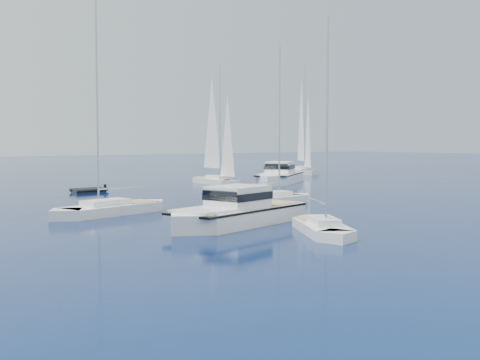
% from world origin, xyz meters
% --- Properties ---
extents(motor_cruiser_centre, '(12.83, 6.91, 3.22)m').
position_xyz_m(motor_cruiser_centre, '(-9.27, 16.99, 0.00)').
color(motor_cruiser_centre, silver).
rests_on(motor_cruiser_centre, ground).
extents(motor_cruiser_distant, '(13.17, 11.35, 3.52)m').
position_xyz_m(motor_cruiser_distant, '(17.89, 44.71, 0.00)').
color(motor_cruiser_distant, white).
rests_on(motor_cruiser_distant, ground).
extents(sailboat_fore, '(6.30, 8.76, 12.90)m').
position_xyz_m(sailboat_fore, '(-7.17, 11.23, 0.00)').
color(sailboat_fore, silver).
rests_on(sailboat_fore, ground).
extents(sailboat_mid_l, '(11.34, 5.53, 16.13)m').
position_xyz_m(sailboat_mid_l, '(-13.37, 27.05, 0.00)').
color(sailboat_mid_l, silver).
rests_on(sailboat_mid_l, ground).
extents(sailboat_centre, '(9.77, 3.20, 14.12)m').
position_xyz_m(sailboat_centre, '(0.99, 25.83, 0.00)').
color(sailboat_centre, white).
rests_on(sailboat_centre, ground).
extents(sailboat_sails_r, '(3.37, 10.60, 15.36)m').
position_xyz_m(sailboat_sails_r, '(10.53, 48.40, 0.00)').
color(sailboat_sails_r, silver).
rests_on(sailboat_sails_r, ground).
extents(sailboat_sails_far, '(8.76, 12.48, 18.28)m').
position_xyz_m(sailboat_sails_far, '(35.58, 59.64, 0.00)').
color(sailboat_sails_far, silver).
rests_on(sailboat_sails_far, ground).
extents(tender_yellow, '(3.24, 4.54, 0.95)m').
position_xyz_m(tender_yellow, '(-2.13, 23.47, 0.00)').
color(tender_yellow, gold).
rests_on(tender_yellow, ground).
extents(tender_grey_far, '(4.10, 2.56, 0.95)m').
position_xyz_m(tender_grey_far, '(-7.19, 46.19, 0.00)').
color(tender_grey_far, black).
rests_on(tender_grey_far, ground).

